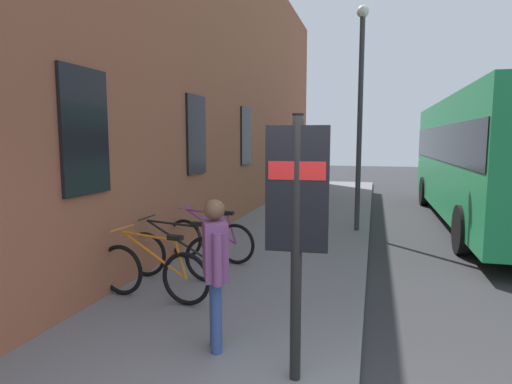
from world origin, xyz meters
TOP-DOWN VIEW (x-y plane):
  - ground at (6.00, -1.00)m, footprint 60.00×60.00m
  - sidewalk_pavement at (8.00, 1.75)m, footprint 24.00×3.50m
  - station_facade at (8.99, 3.80)m, footprint 22.00×0.65m
  - bicycle_far_end at (2.37, 2.79)m, footprint 0.48×1.77m
  - bicycle_end_of_row at (3.25, 2.88)m, footprint 0.48×1.77m
  - bicycle_by_door at (4.36, 2.75)m, footprint 0.48×1.76m
  - transit_info_sign at (0.97, 0.57)m, footprint 0.12×0.55m
  - city_bus at (9.91, -3.00)m, footprint 10.51×2.68m
  - pedestrian_crossing_street at (1.30, 1.47)m, footprint 0.55×0.41m
  - street_lamp at (7.78, 0.30)m, footprint 0.28×0.28m

SIDE VIEW (x-z plane):
  - ground at x=6.00m, z-range 0.00..0.00m
  - sidewalk_pavement at x=8.00m, z-range 0.00..0.12m
  - bicycle_far_end at x=2.37m, z-range 0.02..1.00m
  - bicycle_end_of_row at x=3.25m, z-range 0.02..1.00m
  - bicycle_by_door at x=4.36m, z-range 0.02..1.00m
  - pedestrian_crossing_street at x=1.30m, z-range 0.30..1.88m
  - transit_info_sign at x=0.97m, z-range 0.52..2.92m
  - city_bus at x=9.91m, z-range 0.24..3.59m
  - street_lamp at x=7.78m, z-range 0.60..5.83m
  - station_facade at x=8.99m, z-range 0.00..7.90m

